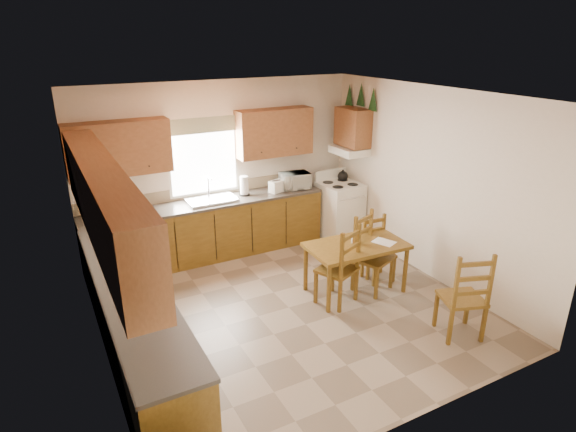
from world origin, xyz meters
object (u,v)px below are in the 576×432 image
microwave (295,181)px  dining_table (355,268)px  chair_near_left (337,264)px  chair_far_right (374,254)px  chair_far_left (379,250)px  chair_near_right (463,293)px  stove (339,211)px

microwave → dining_table: 2.09m
microwave → chair_near_left: microwave is taller
dining_table → chair_far_right: 0.31m
dining_table → chair_far_left: size_ratio=1.43×
chair_far_left → chair_far_right: (-0.25, -0.20, 0.08)m
chair_near_right → chair_far_right: (-0.24, 1.34, -0.01)m
chair_near_right → chair_far_right: size_ratio=1.02×
stove → dining_table: size_ratio=0.72×
chair_near_left → chair_far_right: (0.62, 0.04, -0.00)m
chair_near_left → chair_near_right: size_ratio=0.99×
stove → chair_far_right: size_ratio=0.88×
chair_far_right → chair_near_left: bearing=162.3°
stove → chair_far_left: 1.61m
stove → microwave: 0.97m
chair_far_left → chair_far_right: chair_far_right is taller
microwave → chair_far_right: size_ratio=0.41×
chair_far_left → chair_near_left: bearing=-161.2°
chair_near_right → chair_far_left: 1.54m
stove → chair_near_right: (-0.39, -3.11, 0.08)m
chair_near_left → chair_far_right: bearing=160.5°
dining_table → chair_far_left: (0.49, 0.12, 0.11)m
dining_table → chair_far_right: size_ratio=1.22×
chair_near_right → chair_near_left: bearing=-36.5°
chair_near_right → chair_far_right: 1.36m
stove → chair_far_left: size_ratio=1.03×
dining_table → chair_near_left: (-0.38, -0.11, 0.19)m
chair_near_left → chair_far_right: chair_near_left is taller
stove → chair_near_left: size_ratio=0.87×
stove → chair_far_left: stove is taller
chair_near_left → chair_near_right: (0.86, -1.30, 0.01)m
dining_table → chair_near_right: (0.48, -1.41, 0.20)m
microwave → chair_far_left: 1.96m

